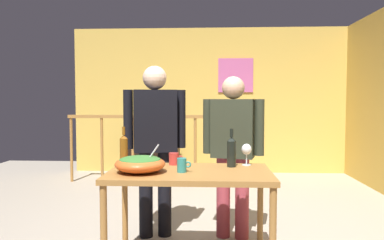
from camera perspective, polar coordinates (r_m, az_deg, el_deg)
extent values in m
cube|color=gold|center=(6.66, 2.76, 3.02)|extent=(4.91, 0.10, 2.59)
cube|color=#BD5891|center=(6.63, 6.78, 6.91)|extent=(0.62, 0.03, 0.60)
cylinder|color=#9E6B33|center=(6.19, -18.21, -4.43)|extent=(0.04, 0.04, 1.02)
cylinder|color=#9E6B33|center=(6.03, -13.80, -4.56)|extent=(0.04, 0.04, 1.02)
cylinder|color=#9E6B33|center=(5.91, -9.18, -4.67)|extent=(0.04, 0.04, 1.02)
cylinder|color=#9E6B33|center=(5.83, -4.40, -4.75)|extent=(0.04, 0.04, 1.02)
cylinder|color=#9E6B33|center=(5.79, 0.49, -4.80)|extent=(0.04, 0.04, 1.02)
cylinder|color=#9E6B33|center=(5.79, 5.42, -4.81)|extent=(0.04, 0.04, 1.02)
cube|color=#9E6B33|center=(5.82, -6.84, 0.53)|extent=(2.56, 0.07, 0.05)
cube|color=#9E6B33|center=(5.78, 5.42, -4.32)|extent=(0.10, 0.10, 1.12)
cube|color=#38281E|center=(6.48, -6.03, -6.32)|extent=(0.90, 0.40, 0.50)
cube|color=black|center=(6.44, -6.05, -4.05)|extent=(0.20, 0.12, 0.02)
cylinder|color=black|center=(6.43, -6.05, -3.61)|extent=(0.03, 0.03, 0.08)
cube|color=black|center=(6.38, -6.10, -1.88)|extent=(0.55, 0.06, 0.31)
cube|color=black|center=(6.36, -6.14, -1.91)|extent=(0.50, 0.01, 0.28)
cube|color=#9E6B33|center=(2.85, -0.34, -8.29)|extent=(1.25, 0.71, 0.04)
cylinder|color=#9E6B33|center=(2.75, -13.54, -17.10)|extent=(0.05, 0.05, 0.73)
cylinder|color=#9E6B33|center=(2.68, 12.42, -17.62)|extent=(0.05, 0.05, 0.73)
cylinder|color=#9E6B33|center=(3.33, -10.37, -13.44)|extent=(0.05, 0.05, 0.73)
cylinder|color=#9E6B33|center=(3.28, 10.54, -13.73)|extent=(0.05, 0.05, 0.73)
ellipsoid|color=#DB5B23|center=(2.81, -8.06, -6.81)|extent=(0.38, 0.38, 0.12)
ellipsoid|color=#38702D|center=(2.80, -8.06, -6.13)|extent=(0.31, 0.31, 0.06)
cylinder|color=silver|center=(2.79, -6.52, -5.71)|extent=(0.14, 0.01, 0.19)
cylinder|color=silver|center=(3.12, 8.45, -6.91)|extent=(0.08, 0.08, 0.01)
cylinder|color=silver|center=(3.11, 8.45, -6.03)|extent=(0.01, 0.01, 0.09)
ellipsoid|color=silver|center=(3.10, 8.46, -4.51)|extent=(0.08, 0.08, 0.09)
cylinder|color=black|center=(3.02, 6.15, -5.27)|extent=(0.07, 0.07, 0.21)
cone|color=black|center=(3.00, 6.16, -2.96)|extent=(0.07, 0.07, 0.03)
cylinder|color=black|center=(3.00, 6.17, -2.00)|extent=(0.03, 0.03, 0.07)
cylinder|color=brown|center=(3.05, -10.53, -5.01)|extent=(0.07, 0.07, 0.23)
cone|color=brown|center=(3.03, -10.56, -2.58)|extent=(0.07, 0.07, 0.03)
cylinder|color=brown|center=(3.03, -10.57, -1.66)|extent=(0.02, 0.02, 0.07)
cylinder|color=teal|center=(2.79, -1.61, -7.02)|extent=(0.07, 0.07, 0.11)
torus|color=teal|center=(2.79, -0.62, -6.93)|extent=(0.05, 0.01, 0.05)
cylinder|color=#B7332D|center=(3.11, -2.83, -6.04)|extent=(0.08, 0.08, 0.10)
torus|color=#B7332D|center=(3.10, -1.82, -5.97)|extent=(0.05, 0.01, 0.05)
cylinder|color=black|center=(3.61, -4.27, -11.29)|extent=(0.13, 0.13, 0.82)
cylinder|color=black|center=(3.60, -7.18, -11.36)|extent=(0.13, 0.13, 0.82)
cube|color=black|center=(3.50, -5.78, -0.10)|extent=(0.44, 0.31, 0.58)
cylinder|color=black|center=(3.52, -1.73, 0.17)|extent=(0.09, 0.09, 0.55)
cylinder|color=black|center=(3.48, -9.88, 0.09)|extent=(0.09, 0.09, 0.55)
sphere|color=beige|center=(3.50, -5.82, 6.53)|extent=(0.23, 0.23, 0.23)
cylinder|color=#9E3842|center=(3.56, 7.78, -11.93)|extent=(0.13, 0.13, 0.77)
cylinder|color=#9E3842|center=(3.59, 4.88, -11.79)|extent=(0.13, 0.13, 0.77)
cube|color=#2D3323|center=(3.47, 6.39, -1.28)|extent=(0.43, 0.30, 0.55)
cylinder|color=#2D3323|center=(3.43, 10.41, -1.13)|extent=(0.09, 0.09, 0.52)
cylinder|color=#2D3323|center=(3.51, 2.46, -0.98)|extent=(0.09, 0.09, 0.52)
sphere|color=#D8A884|center=(3.46, 6.43, 5.00)|extent=(0.21, 0.21, 0.21)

